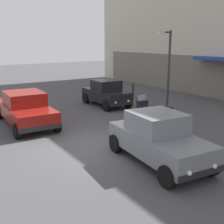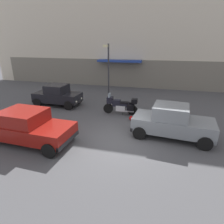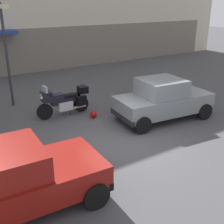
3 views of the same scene
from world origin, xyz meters
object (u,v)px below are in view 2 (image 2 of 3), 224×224
at_px(motorcycle, 121,105).
at_px(bollard_curbside, 63,89).
at_px(car_hatchback_near, 172,122).
at_px(helmet, 131,118).
at_px(streetlamp_curbside, 108,68).
at_px(car_compact_side, 58,95).
at_px(car_sedan_far, 25,126).

xyz_separation_m(motorcycle, bollard_curbside, (-6.12, 3.57, -0.09)).
bearing_deg(bollard_curbside, car_hatchback_near, -33.34).
bearing_deg(helmet, bollard_curbside, 147.28).
bearing_deg(car_hatchback_near, streetlamp_curbside, 140.17).
relative_size(motorcycle, streetlamp_curbside, 0.52).
xyz_separation_m(helmet, car_compact_side, (-5.78, 1.53, 0.63)).
xyz_separation_m(motorcycle, helmet, (0.84, -0.90, -0.48)).
distance_m(helmet, car_compact_side, 6.02).
xyz_separation_m(motorcycle, streetlamp_curbside, (-1.49, 2.20, 2.07)).
xyz_separation_m(helmet, bollard_curbside, (-6.96, 4.47, 0.39)).
bearing_deg(car_sedan_far, helmet, -136.54).
distance_m(helmet, streetlamp_curbside, 4.64).
distance_m(motorcycle, helmet, 1.33).
xyz_separation_m(car_compact_side, bollard_curbside, (-1.18, 2.94, -0.24)).
bearing_deg(motorcycle, helmet, 132.12).
bearing_deg(bollard_curbside, car_compact_side, -68.11).
height_order(motorcycle, car_compact_side, car_compact_side).
height_order(helmet, car_hatchback_near, car_hatchback_near).
bearing_deg(car_sedan_far, car_compact_side, -72.91).
bearing_deg(streetlamp_curbside, car_sedan_far, -106.50).
height_order(streetlamp_curbside, bollard_curbside, streetlamp_curbside).
bearing_deg(streetlamp_curbside, car_compact_side, -155.62).
relative_size(car_sedan_far, bollard_curbside, 4.60).
height_order(motorcycle, streetlamp_curbside, streetlamp_curbside).
bearing_deg(bollard_curbside, motorcycle, -30.27).
bearing_deg(bollard_curbside, car_sedan_far, -72.70).
xyz_separation_m(car_hatchback_near, bollard_curbside, (-9.20, 6.05, -0.28)).
bearing_deg(car_compact_side, bollard_curbside, 112.97).
xyz_separation_m(car_hatchback_near, car_sedan_far, (-6.62, -2.24, -0.03)).
xyz_separation_m(car_sedan_far, bollard_curbside, (-2.58, 8.29, -0.25)).
height_order(car_hatchback_near, bollard_curbside, car_hatchback_near).
height_order(car_hatchback_near, car_sedan_far, car_hatchback_near).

